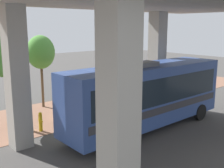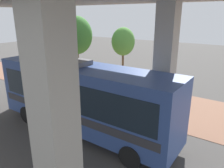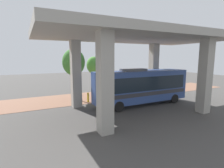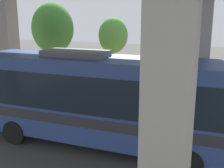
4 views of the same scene
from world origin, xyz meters
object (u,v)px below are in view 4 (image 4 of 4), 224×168
planter_middle (86,94)px  street_tree_near (53,29)px  planter_front (135,102)px  street_tree_far (113,36)px  bus (100,96)px  fire_hydrant (49,98)px

planter_middle → street_tree_near: bearing=-115.4°
planter_front → street_tree_near: size_ratio=0.28×
street_tree_far → planter_middle: bearing=-5.3°
bus → street_tree_near: 8.35m
bus → street_tree_near: (-5.67, -5.67, 2.33)m
street_tree_near → bus: bearing=45.0°
planter_front → street_tree_far: bearing=-146.6°
fire_hydrant → street_tree_near: street_tree_near is taller
fire_hydrant → street_tree_far: (-4.28, 2.35, 3.35)m
bus → street_tree_far: bearing=-162.9°
bus → planter_front: (-3.48, 0.42, -1.18)m
planter_front → street_tree_near: (-2.19, -6.09, 3.51)m
street_tree_near → planter_middle: bearing=64.6°
planter_middle → bus: bearing=32.5°
bus → planter_middle: (-4.26, -2.71, -1.31)m
bus → street_tree_near: bearing=-135.0°
fire_hydrant → street_tree_far: street_tree_far is taller
planter_front → bus: bearing=-6.9°
fire_hydrant → street_tree_far: 5.92m
bus → planter_front: bearing=173.1°
fire_hydrant → planter_middle: bearing=111.4°
bus → planter_front: bus is taller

